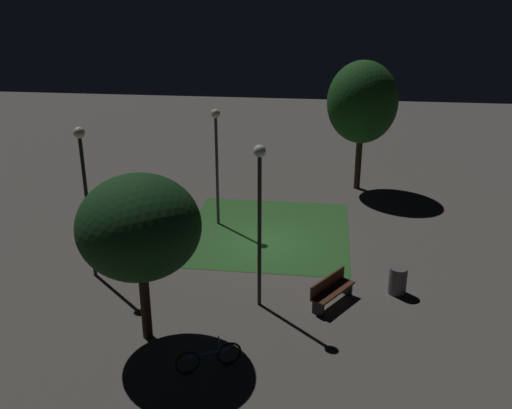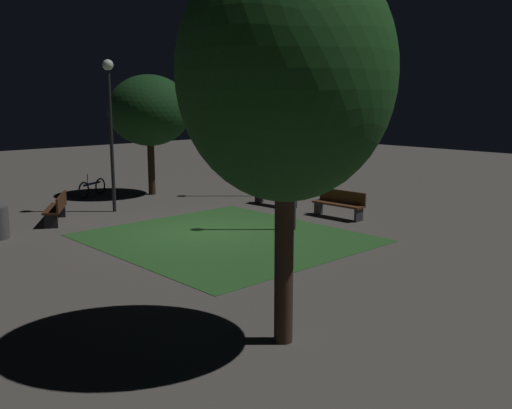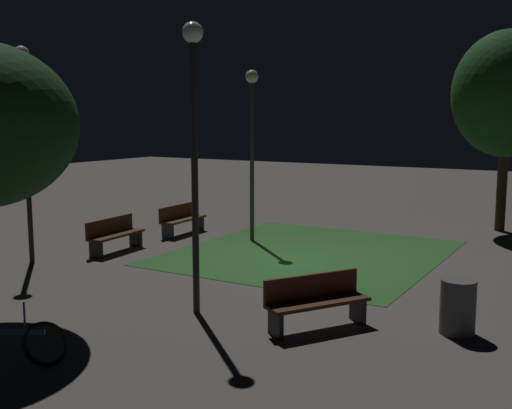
{
  "view_description": "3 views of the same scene",
  "coord_description": "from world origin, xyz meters",
  "views": [
    {
      "loc": [
        19.33,
        2.19,
        9.09
      ],
      "look_at": [
        -0.37,
        -0.42,
        1.41
      ],
      "focal_mm": 39.42,
      "sensor_mm": 36.0,
      "label": 1
    },
    {
      "loc": [
        -12.79,
        9.82,
        3.84
      ],
      "look_at": [
        -1.22,
        -1.0,
        0.85
      ],
      "focal_mm": 39.94,
      "sensor_mm": 36.0,
      "label": 2
    },
    {
      "loc": [
        12.98,
        6.58,
        3.44
      ],
      "look_at": [
        0.3,
        -0.89,
        1.36
      ],
      "focal_mm": 42.73,
      "sensor_mm": 36.0,
      "label": 3
    }
  ],
  "objects": [
    {
      "name": "lamp_post_plaza_east",
      "position": [
        -1.62,
        -2.15,
        3.22
      ],
      "size": [
        0.36,
        0.36,
        4.77
      ],
      "color": "#333338",
      "rests_on": "ground"
    },
    {
      "name": "bicycle",
      "position": [
        7.74,
        -0.55,
        0.34
      ],
      "size": [
        0.88,
        1.58,
        0.93
      ],
      "color": "black",
      "rests_on": "ground"
    },
    {
      "name": "ground_plane",
      "position": [
        0.0,
        0.0,
        0.0
      ],
      "size": [
        60.0,
        60.0,
        0.0
      ],
      "primitive_type": "plane",
      "color": "#56514C"
    },
    {
      "name": "bench_front_left",
      "position": [
        1.44,
        -4.51,
        0.48
      ],
      "size": [
        1.83,
        0.61,
        0.88
      ],
      "color": "#422314",
      "rests_on": "ground"
    },
    {
      "name": "grass_lawn",
      "position": [
        -1.02,
        -0.04,
        0.01
      ],
      "size": [
        6.96,
        6.4,
        0.01
      ],
      "primitive_type": "cube",
      "color": "#2D6028",
      "rests_on": "ground"
    },
    {
      "name": "lamp_post_path_center",
      "position": [
        4.45,
        0.32,
        3.39
      ],
      "size": [
        0.36,
        0.36,
        5.06
      ],
      "color": "black",
      "rests_on": "ground"
    },
    {
      "name": "bench_front_right",
      "position": [
        -1.43,
        -4.51,
        0.48
      ],
      "size": [
        1.82,
        0.56,
        0.88
      ],
      "color": "#512D19",
      "rests_on": "ground"
    },
    {
      "name": "trash_bin",
      "position": [
        3.19,
        4.58,
        0.45
      ],
      "size": [
        0.56,
        0.56,
        0.89
      ],
      "primitive_type": "cylinder",
      "color": "#4C4C4C",
      "rests_on": "ground"
    },
    {
      "name": "bench_by_lamp",
      "position": [
        4.09,
        2.49,
        0.48
      ],
      "size": [
        1.78,
        1.37,
        0.88
      ],
      "color": "#422314",
      "rests_on": "ground"
    },
    {
      "name": "tree_left_canopy",
      "position": [
        6.55,
        -2.54,
        3.32
      ],
      "size": [
        3.23,
        3.23,
        4.72
      ],
      "color": "#2D2116",
      "rests_on": "ground"
    },
    {
      "name": "lamp_post_plaza_west",
      "position": [
        3.32,
        -5.42,
        3.42
      ],
      "size": [
        0.36,
        0.36,
        5.12
      ],
      "color": "black",
      "rests_on": "ground"
    },
    {
      "name": "tree_near_wall",
      "position": [
        -6.84,
        3.66,
        4.17
      ],
      "size": [
        3.25,
        3.25,
        6.08
      ],
      "color": "#38281C",
      "rests_on": "ground"
    }
  ]
}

